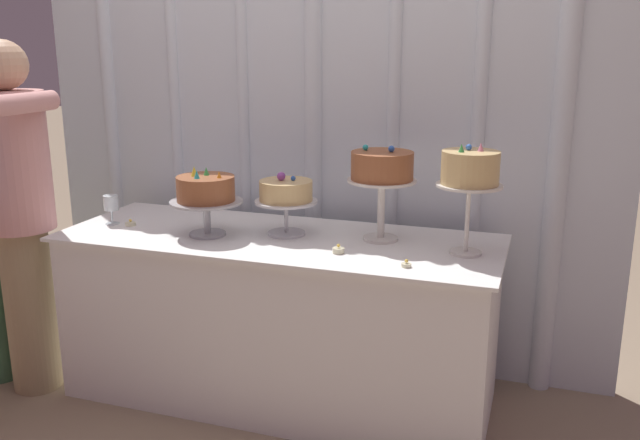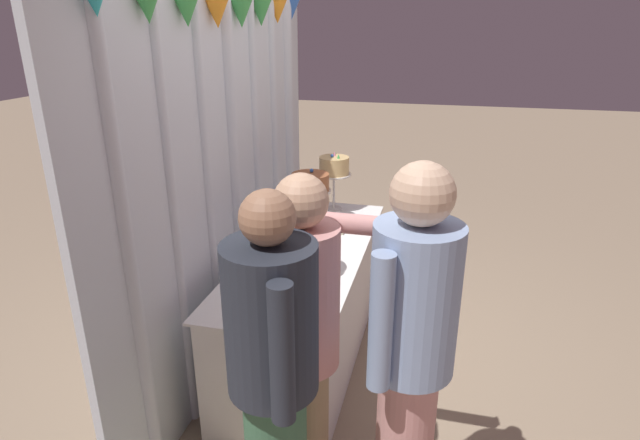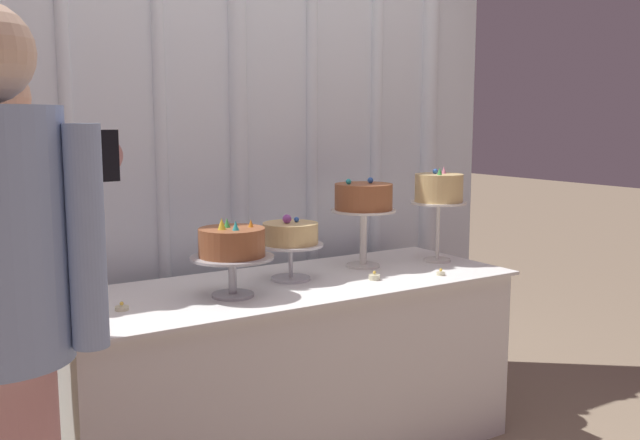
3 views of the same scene
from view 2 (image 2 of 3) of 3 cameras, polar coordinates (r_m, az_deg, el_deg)
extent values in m
plane|color=gray|center=(3.65, 0.26, -14.57)|extent=(24.00, 24.00, 0.00)
cube|color=silver|center=(3.28, -9.92, 5.99)|extent=(2.95, 0.04, 2.59)
cylinder|color=silver|center=(2.31, -20.71, -1.44)|extent=(0.07, 0.07, 2.59)
cylinder|color=silver|center=(2.62, -15.96, 1.72)|extent=(0.05, 0.05, 2.59)
cylinder|color=silver|center=(2.95, -12.32, 4.14)|extent=(0.06, 0.06, 2.59)
cylinder|color=silver|center=(3.27, -9.51, 5.98)|extent=(0.09, 0.09, 2.59)
cylinder|color=silver|center=(3.62, -7.08, 7.56)|extent=(0.06, 0.06, 2.59)
cylinder|color=silver|center=(3.98, -5.09, 8.83)|extent=(0.06, 0.06, 2.59)
cylinder|color=silver|center=(4.31, -3.56, 9.79)|extent=(0.09, 0.09, 2.59)
cone|color=green|center=(2.40, -18.49, 21.87)|extent=(0.15, 0.15, 0.17)
cone|color=green|center=(2.69, -14.47, 21.70)|extent=(0.15, 0.15, 0.17)
cone|color=orange|center=(2.99, -11.26, 21.65)|extent=(0.15, 0.15, 0.17)
cone|color=green|center=(3.30, -8.66, 21.69)|extent=(0.15, 0.15, 0.17)
cone|color=green|center=(3.62, -6.52, 21.81)|extent=(0.15, 0.15, 0.17)
cone|color=orange|center=(3.94, -4.72, 22.01)|extent=(0.15, 0.15, 0.17)
cone|color=blue|center=(4.26, -3.18, 22.27)|extent=(0.15, 0.15, 0.17)
cube|color=white|center=(3.47, -1.36, -9.29)|extent=(1.88, 0.67, 0.75)
cube|color=white|center=(3.30, -1.41, -3.53)|extent=(1.93, 0.72, 0.01)
cylinder|color=#B2B2B7|center=(3.01, -1.43, -5.73)|extent=(0.16, 0.16, 0.01)
cylinder|color=#B2B2B7|center=(2.98, -1.44, -4.48)|extent=(0.03, 0.03, 0.13)
cylinder|color=#B2B2B7|center=(2.95, -1.46, -3.21)|extent=(0.32, 0.32, 0.01)
cylinder|color=#995633|center=(2.93, -1.47, -2.16)|extent=(0.25, 0.25, 0.11)
cone|color=orange|center=(2.96, -0.85, -0.43)|extent=(0.02, 0.02, 0.03)
cone|color=green|center=(2.90, -2.00, -0.87)|extent=(0.03, 0.03, 0.04)
cone|color=yellow|center=(2.85, -1.49, -1.14)|extent=(0.03, 0.03, 0.04)
cone|color=#2DB2B7|center=(2.88, -0.46, -1.03)|extent=(0.02, 0.02, 0.04)
cylinder|color=silver|center=(3.32, -1.98, -3.08)|extent=(0.17, 0.17, 0.01)
cylinder|color=silver|center=(3.29, -1.99, -1.93)|extent=(0.02, 0.02, 0.13)
cylinder|color=silver|center=(3.27, -2.01, -0.78)|extent=(0.27, 0.27, 0.01)
cylinder|color=#DBB775|center=(3.25, -2.02, 0.03)|extent=(0.23, 0.23, 0.09)
sphere|color=blue|center=(3.26, -1.96, 1.13)|extent=(0.02, 0.02, 0.02)
sphere|color=purple|center=(3.21, -2.04, 0.94)|extent=(0.04, 0.04, 0.04)
cylinder|color=silver|center=(3.70, -1.04, -0.48)|extent=(0.15, 0.15, 0.01)
cylinder|color=silver|center=(3.66, -1.06, 1.37)|extent=(0.03, 0.03, 0.24)
cylinder|color=silver|center=(3.62, -1.07, 3.25)|extent=(0.29, 0.29, 0.01)
cylinder|color=#995633|center=(3.60, -1.08, 4.21)|extent=(0.26, 0.26, 0.12)
sphere|color=blue|center=(3.62, -0.93, 5.47)|extent=(0.03, 0.03, 0.03)
sphere|color=#2DB2B7|center=(3.51, -1.57, 4.99)|extent=(0.03, 0.03, 0.03)
cylinder|color=silver|center=(4.02, 1.52, 1.27)|extent=(0.13, 0.13, 0.01)
cylinder|color=silver|center=(3.98, 1.54, 3.14)|extent=(0.02, 0.02, 0.26)
cylinder|color=silver|center=(3.94, 1.56, 5.04)|extent=(0.26, 0.26, 0.01)
cylinder|color=#DBB775|center=(3.92, 1.57, 6.02)|extent=(0.23, 0.23, 0.13)
cone|color=pink|center=(3.93, 1.59, 7.30)|extent=(0.02, 0.02, 0.03)
sphere|color=blue|center=(3.89, 1.33, 7.09)|extent=(0.02, 0.02, 0.02)
cone|color=green|center=(3.86, 2.05, 7.03)|extent=(0.02, 0.02, 0.03)
cylinder|color=silver|center=(2.59, -5.05, -10.64)|extent=(0.06, 0.06, 0.00)
cylinder|color=silver|center=(2.58, -5.07, -10.00)|extent=(0.01, 0.01, 0.06)
cylinder|color=silver|center=(2.54, -5.12, -8.72)|extent=(0.07, 0.07, 0.07)
cylinder|color=beige|center=(2.67, -4.49, -9.50)|extent=(0.05, 0.05, 0.01)
sphere|color=#F9CC4C|center=(2.66, -4.50, -9.18)|extent=(0.01, 0.01, 0.01)
cylinder|color=beige|center=(3.55, 2.24, -1.40)|extent=(0.05, 0.05, 0.02)
sphere|color=#F9CC4C|center=(3.54, 2.24, -1.09)|extent=(0.01, 0.01, 0.01)
cylinder|color=beige|center=(3.80, 4.40, 0.06)|extent=(0.04, 0.04, 0.01)
sphere|color=#F9CC4C|center=(3.80, 4.41, 0.30)|extent=(0.01, 0.01, 0.01)
cylinder|color=#282D38|center=(1.88, -5.39, -10.80)|extent=(0.46, 0.46, 0.58)
sphere|color=#A37556|center=(1.71, -5.82, 0.27)|extent=(0.19, 0.19, 0.19)
cylinder|color=#282D38|center=(1.71, -4.21, -14.59)|extent=(0.08, 0.08, 0.51)
cylinder|color=#282D38|center=(2.07, -6.34, -7.92)|extent=(0.08, 0.08, 0.51)
cylinder|color=#9E8966|center=(2.53, -1.75, -22.38)|extent=(0.28, 0.28, 0.78)
cylinder|color=#D6938E|center=(2.11, -1.96, -8.54)|extent=(0.39, 0.39, 0.61)
sphere|color=tan|center=(1.94, -2.11, 2.11)|extent=(0.21, 0.21, 0.21)
cylinder|color=#D6938E|center=(1.95, -1.54, -11.43)|extent=(0.08, 0.08, 0.54)
cylinder|color=#D6938E|center=(2.12, 4.57, -0.53)|extent=(0.08, 0.54, 0.08)
cube|color=black|center=(2.10, 11.83, -1.17)|extent=(0.06, 0.02, 0.12)
cylinder|color=#93ADD6|center=(1.95, 10.37, -8.63)|extent=(0.44, 0.44, 0.59)
sphere|color=beige|center=(1.78, 11.21, 2.84)|extent=(0.23, 0.23, 0.23)
cube|color=#232328|center=(1.93, 14.82, -8.25)|extent=(0.04, 0.02, 0.38)
cylinder|color=#93ADD6|center=(1.80, 6.71, -11.21)|extent=(0.08, 0.08, 0.52)
cylinder|color=#93ADD6|center=(2.11, 13.45, -6.63)|extent=(0.08, 0.08, 0.52)
camera|label=1|loc=(4.41, 38.90, 9.39)|focal=38.03mm
camera|label=3|loc=(2.33, 57.98, -6.55)|focal=39.24mm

